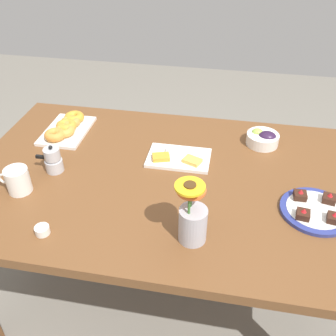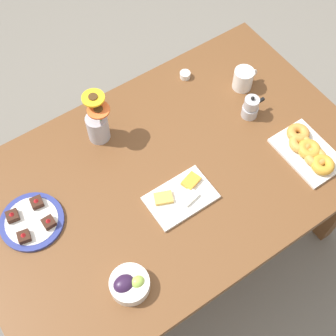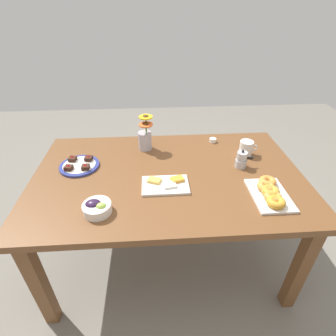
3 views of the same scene
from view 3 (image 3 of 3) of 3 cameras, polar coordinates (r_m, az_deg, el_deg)
The scene contains 10 objects.
ground_plane at distance 2.08m, azimuth 0.00°, elevation -18.10°, with size 6.00×6.00×0.00m, color slate.
dining_table at distance 1.62m, azimuth 0.00°, elevation -3.69°, with size 1.60×1.00×0.74m.
coffee_mug at distance 1.80m, azimuth 16.66°, elevation 4.22°, with size 0.12×0.09×0.10m.
grape_bowl at distance 1.34m, azimuth -15.24°, elevation -8.28°, with size 0.14×0.14×0.07m.
cheese_platter at distance 1.46m, azimuth -0.51°, elevation -3.59°, with size 0.26×0.17×0.03m.
croissant_platter at distance 1.49m, azimuth 21.34°, elevation -4.99°, with size 0.19×0.29×0.05m.
jam_cup_honey at distance 1.92m, azimuth 9.72°, elevation 6.02°, with size 0.05×0.05×0.03m.
dessert_plate at distance 1.71m, azimuth -18.72°, elevation 0.56°, with size 0.24×0.24×0.05m.
flower_vase at distance 1.79m, azimuth -5.01°, elevation 6.48°, with size 0.10×0.12×0.24m.
moka_pot at distance 1.66m, azimuth 15.69°, elevation 1.72°, with size 0.11×0.07×0.12m.
Camera 3 is at (-0.09, -1.28, 1.64)m, focal length 28.00 mm.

